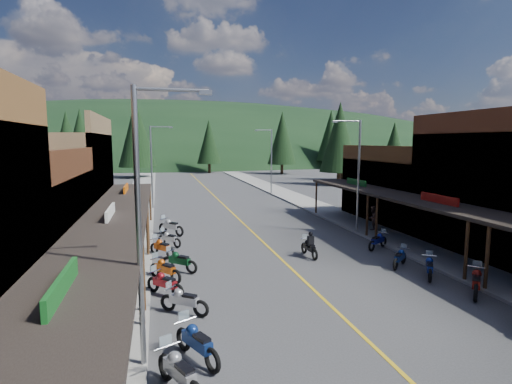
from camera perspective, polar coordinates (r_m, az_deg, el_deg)
ground at (r=19.58m, az=6.63°, el=-12.25°), size 220.00×220.00×0.00m
centerline at (r=38.39m, az=-3.88°, el=-2.56°), size 0.15×90.00×0.01m
sidewalk_west at (r=37.88m, az=-16.97°, el=-2.88°), size 3.40×94.00×0.15m
sidewalk_east at (r=40.78m, az=8.26°, el=-1.94°), size 3.40×94.00×0.15m
shop_west_3 at (r=29.62m, az=-27.96°, el=0.58°), size 10.90×10.20×8.20m
shop_east_3 at (r=35.27m, az=21.36°, el=0.24°), size 10.90×10.20×6.20m
streetlight_0 at (r=11.46m, az=-15.72°, el=-3.35°), size 2.16×0.18×8.00m
streetlight_1 at (r=39.32m, az=-14.50°, el=4.00°), size 2.16×0.18×8.00m
streetlight_2 at (r=28.72m, az=14.20°, el=2.90°), size 2.16×0.18×8.00m
streetlight_3 at (r=49.20m, az=2.05°, el=4.82°), size 2.16×0.18×8.00m
ridge_hill at (r=152.55m, az=-11.46°, el=4.62°), size 310.00×140.00×60.00m
pine_1 at (r=89.00m, az=-25.40°, el=6.99°), size 5.88×5.88×12.50m
pine_2 at (r=75.36m, az=-16.69°, el=8.04°), size 6.72×6.72×14.00m
pine_3 at (r=83.93m, az=-6.73°, el=7.14°), size 5.04×5.04×11.00m
pine_4 at (r=81.07m, az=3.77°, el=7.71°), size 5.88×5.88×12.50m
pine_5 at (r=98.05m, az=10.64°, el=7.95°), size 6.72×6.72×14.00m
pine_6 at (r=96.77m, az=19.13°, el=6.80°), size 5.04×5.04×11.00m
pine_7 at (r=96.68m, az=-29.38°, el=6.72°), size 5.88×5.88×12.50m
pine_8 at (r=59.32m, az=-29.16°, el=5.79°), size 4.48×4.48×10.00m
pine_9 at (r=69.36m, az=12.33°, el=6.94°), size 4.93×4.93×10.80m
pine_10 at (r=68.24m, az=-23.74°, el=6.84°), size 5.38×5.38×11.60m
pine_11 at (r=61.32m, az=11.87°, el=7.69°), size 5.82×5.82×12.40m
bike_west_4 at (r=11.43m, az=-10.87°, el=-23.82°), size 1.64×2.35×1.28m
bike_west_5 at (r=12.73m, az=-8.43°, el=-20.30°), size 1.68×2.35×1.29m
bike_west_6 at (r=15.83m, az=-10.24°, el=-14.88°), size 2.05×1.77×1.17m
bike_west_7 at (r=17.74m, az=-12.88°, el=-12.46°), size 1.91×1.99×1.18m
bike_west_8 at (r=19.52m, az=-12.88°, el=-10.57°), size 1.87×2.11×1.21m
bike_west_9 at (r=20.68m, az=-10.87°, el=-9.52°), size 2.02×1.94×1.20m
bike_west_10 at (r=23.44m, az=-13.28°, el=-7.61°), size 1.78×2.09×1.19m
bike_west_11 at (r=25.62m, az=-12.28°, el=-6.42°), size 1.74×1.84×1.09m
bike_west_12 at (r=28.61m, az=-12.05°, el=-4.74°), size 2.11×2.26×1.33m
bike_east_6 at (r=19.70m, az=28.96°, el=-11.03°), size 2.09×2.16×1.29m
bike_east_7 at (r=21.13m, az=23.54°, el=-9.70°), size 1.70×2.05×1.16m
bike_east_8 at (r=22.36m, az=19.86°, el=-8.71°), size 1.86×1.69×1.08m
bike_east_9 at (r=25.51m, az=17.01°, el=-6.56°), size 2.06×1.59×1.14m
rider_on_bike at (r=23.01m, az=7.63°, el=-7.72°), size 0.79×2.02×1.51m
pedestrian_east_b at (r=30.14m, az=16.30°, el=-3.56°), size 0.98×0.85×1.76m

